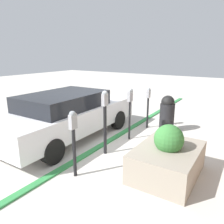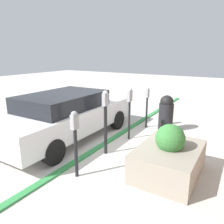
% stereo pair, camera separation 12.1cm
% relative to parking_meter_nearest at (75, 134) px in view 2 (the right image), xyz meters
% --- Properties ---
extents(ground_plane, '(40.00, 40.00, 0.00)m').
position_rel_parking_meter_nearest_xyz_m(ground_plane, '(1.77, 0.33, -0.92)').
color(ground_plane, beige).
extents(curb_strip, '(14.65, 0.16, 0.04)m').
position_rel_parking_meter_nearest_xyz_m(curb_strip, '(1.77, 0.41, -0.90)').
color(curb_strip, '#338C47').
rests_on(curb_strip, ground_plane).
extents(parking_meter_nearest, '(0.16, 0.14, 1.39)m').
position_rel_parking_meter_nearest_xyz_m(parking_meter_nearest, '(0.00, 0.00, 0.00)').
color(parking_meter_nearest, black).
rests_on(parking_meter_nearest, ground_plane).
extents(parking_meter_second, '(0.17, 0.14, 1.60)m').
position_rel_parking_meter_nearest_xyz_m(parking_meter_second, '(1.20, 0.07, 0.09)').
color(parking_meter_second, black).
rests_on(parking_meter_second, ground_plane).
extents(parking_meter_middle, '(0.18, 0.15, 1.51)m').
position_rel_parking_meter_nearest_xyz_m(parking_meter_middle, '(2.38, 0.03, 0.18)').
color(parking_meter_middle, black).
rests_on(parking_meter_middle, ground_plane).
extents(parking_meter_fourth, '(0.15, 0.12, 1.37)m').
position_rel_parking_meter_nearest_xyz_m(parking_meter_fourth, '(3.59, -0.00, 0.01)').
color(parking_meter_fourth, black).
rests_on(parking_meter_fourth, ground_plane).
extents(planter_box, '(1.62, 1.18, 1.09)m').
position_rel_parking_meter_nearest_xyz_m(planter_box, '(1.06, -1.56, -0.55)').
color(planter_box, gray).
rests_on(planter_box, ground_plane).
extents(parked_car_front, '(4.64, 1.88, 1.36)m').
position_rel_parking_meter_nearest_xyz_m(parked_car_front, '(1.52, 1.63, -0.20)').
color(parked_car_front, silver).
rests_on(parked_car_front, ground_plane).
extents(trash_bin, '(0.46, 0.46, 1.17)m').
position_rel_parking_meter_nearest_xyz_m(trash_bin, '(3.61, -0.66, -0.33)').
color(trash_bin, black).
rests_on(trash_bin, ground_plane).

